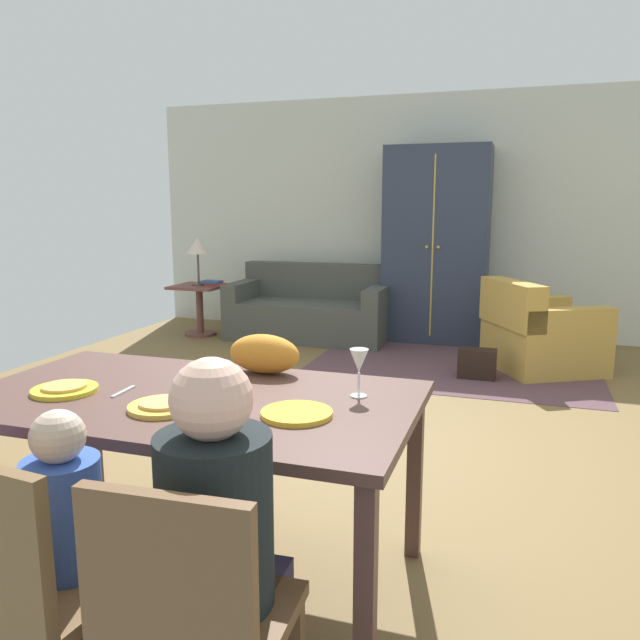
{
  "coord_description": "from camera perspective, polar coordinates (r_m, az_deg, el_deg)",
  "views": [
    {
      "loc": [
        0.97,
        -3.53,
        1.48
      ],
      "look_at": [
        -0.09,
        -0.31,
        0.85
      ],
      "focal_mm": 34.88,
      "sensor_mm": 36.0,
      "label": 1
    }
  ],
  "objects": [
    {
      "name": "ground_plane",
      "position": [
        4.42,
        4.53,
        -9.21
      ],
      "size": [
        6.86,
        6.25,
        0.02
      ],
      "primitive_type": "cube",
      "color": "brown"
    },
    {
      "name": "back_wall",
      "position": [
        7.29,
        10.69,
        9.29
      ],
      "size": [
        6.86,
        0.1,
        2.7
      ],
      "primitive_type": "cube",
      "color": "beige",
      "rests_on": "ground_plane"
    },
    {
      "name": "dining_table",
      "position": [
        2.48,
        -11.86,
        -8.29
      ],
      "size": [
        1.74,
        0.97,
        0.76
      ],
      "color": "#523630",
      "rests_on": "ground_plane"
    },
    {
      "name": "plate_near_man",
      "position": [
        2.63,
        -22.37,
        -5.95
      ],
      "size": [
        0.25,
        0.25,
        0.02
      ],
      "primitive_type": "cylinder",
      "color": "yellow",
      "rests_on": "dining_table"
    },
    {
      "name": "pizza_near_man",
      "position": [
        2.63,
        -22.39,
        -5.63
      ],
      "size": [
        0.17,
        0.17,
        0.01
      ],
      "primitive_type": "cylinder",
      "color": "gold",
      "rests_on": "plate_near_man"
    },
    {
      "name": "plate_near_child",
      "position": [
        2.31,
        -14.18,
        -7.72
      ],
      "size": [
        0.25,
        0.25,
        0.02
      ],
      "primitive_type": "cylinder",
      "color": "yellow",
      "rests_on": "dining_table"
    },
    {
      "name": "pizza_near_child",
      "position": [
        2.3,
        -14.19,
        -7.37
      ],
      "size": [
        0.17,
        0.17,
        0.01
      ],
      "primitive_type": "cylinder",
      "color": "tan",
      "rests_on": "plate_near_child"
    },
    {
      "name": "plate_near_woman",
      "position": [
        2.17,
        -2.15,
        -8.56
      ],
      "size": [
        0.25,
        0.25,
        0.02
      ],
      "primitive_type": "cylinder",
      "color": "yellow",
      "rests_on": "dining_table"
    },
    {
      "name": "wine_glass",
      "position": [
        2.35,
        3.6,
        -3.95
      ],
      "size": [
        0.07,
        0.07,
        0.19
      ],
      "color": "silver",
      "rests_on": "dining_table"
    },
    {
      "name": "fork",
      "position": [
        2.55,
        -17.6,
        -6.27
      ],
      "size": [
        0.02,
        0.15,
        0.01
      ],
      "primitive_type": "cube",
      "rotation": [
        0.0,
        0.0,
        0.05
      ],
      "color": "silver",
      "rests_on": "dining_table"
    },
    {
      "name": "knife",
      "position": [
        2.47,
        -7.59,
        -6.43
      ],
      "size": [
        0.05,
        0.17,
        0.01
      ],
      "primitive_type": "cube",
      "rotation": [
        0.0,
        0.0,
        0.24
      ],
      "color": "silver",
      "rests_on": "dining_table"
    },
    {
      "name": "dining_chair_child",
      "position": [
        1.95,
        -25.21,
        -20.94
      ],
      "size": [
        0.46,
        0.46,
        0.87
      ],
      "color": "brown",
      "rests_on": "ground_plane"
    },
    {
      "name": "person_child",
      "position": [
        2.08,
        -21.41,
        -20.46
      ],
      "size": [
        0.22,
        0.3,
        0.92
      ],
      "color": "#264047",
      "rests_on": "ground_plane"
    },
    {
      "name": "dining_chair_woman",
      "position": [
        1.69,
        -11.66,
        -25.37
      ],
      "size": [
        0.44,
        0.44,
        0.87
      ],
      "color": "brown",
      "rests_on": "ground_plane"
    },
    {
      "name": "person_woman",
      "position": [
        1.81,
        -8.91,
        -21.85
      ],
      "size": [
        0.3,
        0.41,
        1.11
      ],
      "color": "#2F2C46",
      "rests_on": "ground_plane"
    },
    {
      "name": "cat",
      "position": [
        2.7,
        -5.13,
        -3.1
      ],
      "size": [
        0.32,
        0.17,
        0.17
      ],
      "primitive_type": "ellipsoid",
      "rotation": [
        0.0,
        0.0,
        -0.02
      ],
      "color": "orange",
      "rests_on": "dining_table"
    },
    {
      "name": "area_rug",
      "position": [
        5.89,
        11.97,
        -4.25
      ],
      "size": [
        2.6,
        1.8,
        0.01
      ],
      "primitive_type": "cube",
      "color": "#573C43",
      "rests_on": "ground_plane"
    },
    {
      "name": "couch",
      "position": [
        7.01,
        -0.87,
        0.82
      ],
      "size": [
        1.77,
        0.86,
        0.82
      ],
      "color": "#474943",
      "rests_on": "ground_plane"
    },
    {
      "name": "armchair",
      "position": [
        5.96,
        19.45,
        -1.34
      ],
      "size": [
        1.17,
        1.16,
        0.82
      ],
      "color": "#BE9440",
      "rests_on": "ground_plane"
    },
    {
      "name": "armoire",
      "position": [
        6.91,
        10.62,
        6.74
      ],
      "size": [
        1.1,
        0.59,
        2.1
      ],
      "color": "#2B3448",
      "rests_on": "ground_plane"
    },
    {
      "name": "side_table",
      "position": [
        7.27,
        -11.0,
        1.57
      ],
      "size": [
        0.56,
        0.56,
        0.58
      ],
      "color": "brown",
      "rests_on": "ground_plane"
    },
    {
      "name": "table_lamp",
      "position": [
        7.21,
        -11.17,
        6.54
      ],
      "size": [
        0.26,
        0.26,
        0.54
      ],
      "color": "brown",
      "rests_on": "side_table"
    },
    {
      "name": "book_lower",
      "position": [
        7.17,
        -9.6,
        3.24
      ],
      "size": [
        0.22,
        0.16,
        0.03
      ],
      "primitive_type": "cube",
      "color": "#9A322D",
      "rests_on": "side_table"
    },
    {
      "name": "book_upper",
      "position": [
        7.18,
        -9.91,
        3.47
      ],
      "size": [
        0.22,
        0.16,
        0.03
      ],
      "primitive_type": "cube",
      "color": "#324E82",
      "rests_on": "book_lower"
    },
    {
      "name": "handbag",
      "position": [
        5.55,
        14.21,
        -3.91
      ],
      "size": [
        0.32,
        0.16,
        0.26
      ],
      "primitive_type": "cube",
      "color": "black",
      "rests_on": "ground_plane"
    }
  ]
}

